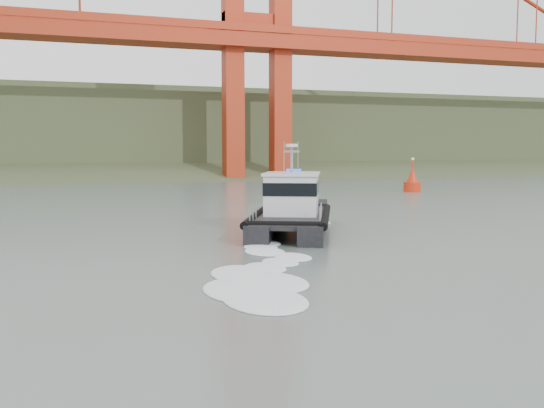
% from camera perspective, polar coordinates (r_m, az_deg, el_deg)
% --- Properties ---
extents(ground, '(400.00, 400.00, 0.00)m').
position_cam_1_polar(ground, '(21.47, 2.43, -8.54)').
color(ground, '#53625F').
rests_on(ground, ground).
extents(headlands, '(500.00, 105.36, 27.12)m').
position_cam_1_polar(headlands, '(145.15, -15.88, 5.80)').
color(headlands, '#314024').
rests_on(headlands, ground).
extents(patrol_boat, '(8.65, 12.20, 5.59)m').
position_cam_1_polar(patrol_boat, '(37.15, 1.85, -0.50)').
color(patrol_boat, black).
rests_on(patrol_boat, ground).
extents(nav_buoy, '(2.06, 2.06, 4.29)m').
position_cam_1_polar(nav_buoy, '(73.82, 13.07, 2.01)').
color(nav_buoy, red).
rests_on(nav_buoy, ground).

